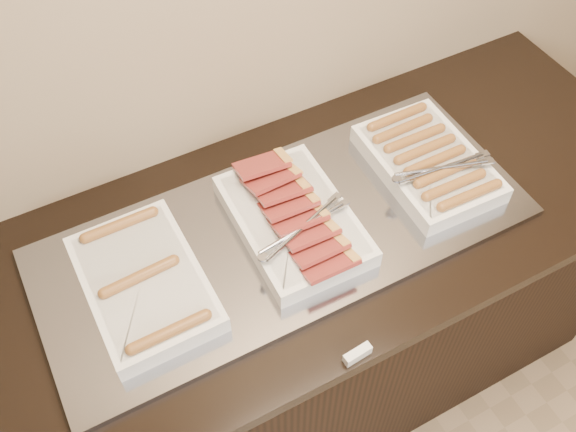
% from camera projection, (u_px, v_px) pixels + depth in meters
% --- Properties ---
extents(counter, '(2.06, 0.76, 0.90)m').
position_uv_depth(counter, '(293.00, 320.00, 1.93)').
color(counter, black).
rests_on(counter, ground).
extents(warming_tray, '(1.20, 0.50, 0.02)m').
position_uv_depth(warming_tray, '(285.00, 232.00, 1.57)').
color(warming_tray, gray).
rests_on(warming_tray, counter).
extents(dish_left, '(0.25, 0.38, 0.07)m').
position_uv_depth(dish_left, '(144.00, 283.00, 1.43)').
color(dish_left, silver).
rests_on(dish_left, warming_tray).
extents(dish_center, '(0.28, 0.41, 0.09)m').
position_uv_depth(dish_center, '(294.00, 219.00, 1.54)').
color(dish_center, silver).
rests_on(dish_center, warming_tray).
extents(dish_right, '(0.27, 0.38, 0.08)m').
position_uv_depth(dish_right, '(429.00, 162.00, 1.65)').
color(dish_right, silver).
rests_on(dish_right, warming_tray).
extents(label_holder, '(0.07, 0.02, 0.03)m').
position_uv_depth(label_holder, '(357.00, 354.00, 1.36)').
color(label_holder, silver).
rests_on(label_holder, counter).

